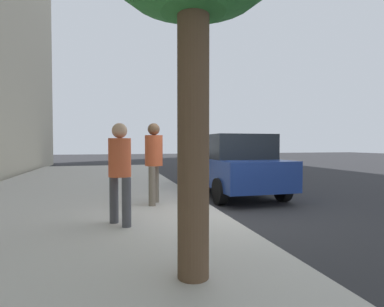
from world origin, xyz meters
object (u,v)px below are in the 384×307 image
(parked_sedan_near, at_px, (232,164))
(pedestrian_bystander, at_px, (120,166))
(parking_meter, at_px, (183,159))
(pedestrian_at_meter, at_px, (154,156))

(parked_sedan_near, bearing_deg, pedestrian_bystander, 133.99)
(parking_meter, height_order, pedestrian_bystander, pedestrian_bystander)
(pedestrian_bystander, bearing_deg, parked_sedan_near, 12.18)
(parking_meter, height_order, parked_sedan_near, parked_sedan_near)
(pedestrian_bystander, height_order, parked_sedan_near, pedestrian_bystander)
(pedestrian_at_meter, xyz_separation_m, pedestrian_bystander, (-1.61, 0.79, -0.09))
(parking_meter, bearing_deg, parked_sedan_near, -48.76)
(parking_meter, distance_m, parked_sedan_near, 2.50)
(parking_meter, xyz_separation_m, pedestrian_at_meter, (0.03, 0.67, 0.06))
(parking_meter, relative_size, pedestrian_at_meter, 0.78)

